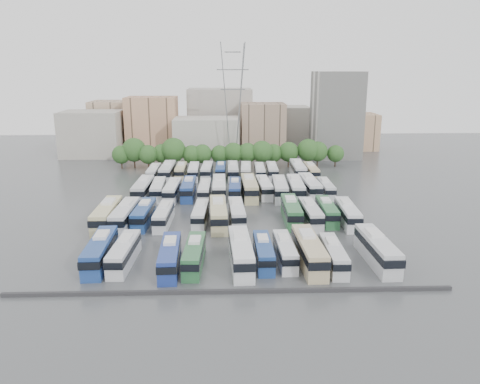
{
  "coord_description": "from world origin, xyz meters",
  "views": [
    {
      "loc": [
        -0.44,
        -85.94,
        27.24
      ],
      "look_at": [
        2.55,
        4.52,
        3.0
      ],
      "focal_mm": 35.0,
      "sensor_mm": 36.0,
      "label": 1
    }
  ],
  "objects_px": {
    "bus_r1_s3": "(164,215)",
    "bus_r2_s1": "(143,189)",
    "bus_r1_s5": "(201,214)",
    "bus_r2_s5": "(205,190)",
    "bus_r3_s8": "(246,171)",
    "bus_r2_s7": "(235,189)",
    "bus_r3_s13": "(311,171)",
    "bus_r2_s10": "(280,188)",
    "bus_r1_s7": "(237,213)",
    "bus_r3_s4": "(194,171)",
    "bus_r3_s12": "(298,170)",
    "bus_r0_s10": "(309,250)",
    "bus_r2_s3": "(172,190)",
    "bus_r1_s2": "(144,214)",
    "bus_r2_s6": "(219,187)",
    "bus_r0_s8": "(263,252)",
    "bus_r3_s3": "(181,171)",
    "bus_r2_s4": "(189,188)",
    "bus_r2_s9": "(264,187)",
    "bus_r3_s10": "(272,171)",
    "bus_r2_s12": "(310,186)",
    "bus_r1_s6": "(218,213)",
    "bus_r1_s10": "(291,211)",
    "bus_r1_s12": "(327,211)",
    "bus_r0_s4": "(170,256)",
    "bus_r0_s13": "(377,249)",
    "bus_r3_s2": "(167,171)",
    "bus_r3_s6": "(221,170)",
    "bus_r1_s1": "(125,215)",
    "bus_r1_s11": "(310,213)",
    "electricity_pylon": "(233,98)",
    "bus_r3_s1": "(154,172)",
    "bus_r0_s1": "(100,251)",
    "bus_r2_s11": "(296,188)",
    "bus_r3_s7": "(233,171)",
    "bus_r0_s9": "(285,251)",
    "bus_r0_s5": "(194,254)",
    "bus_r3_s9": "(260,171)",
    "bus_r0_s2": "(124,252)",
    "bus_r0_s11": "(333,255)",
    "bus_r1_s0": "(107,215)"
  },
  "relations": [
    {
      "from": "bus_r3_s9",
      "to": "bus_r3_s12",
      "type": "distance_m",
      "value": 9.76
    },
    {
      "from": "bus_r3_s12",
      "to": "bus_r3_s8",
      "type": "bearing_deg",
      "value": -179.29
    },
    {
      "from": "bus_r0_s11",
      "to": "bus_r3_s9",
      "type": "xyz_separation_m",
      "value": [
        -6.35,
        54.79,
        -0.01
      ]
    },
    {
      "from": "bus_r1_s3",
      "to": "bus_r3_s7",
      "type": "relative_size",
      "value": 0.93
    },
    {
      "from": "bus_r1_s5",
      "to": "bus_r2_s10",
      "type": "distance_m",
      "value": 23.13
    },
    {
      "from": "bus_r3_s1",
      "to": "bus_r3_s7",
      "type": "xyz_separation_m",
      "value": [
        19.85,
        0.62,
        0.16
      ]
    },
    {
      "from": "bus_r3_s4",
      "to": "bus_r2_s11",
      "type": "bearing_deg",
      "value": -39.56
    },
    {
      "from": "bus_r0_s4",
      "to": "bus_r3_s3",
      "type": "distance_m",
      "value": 56.16
    },
    {
      "from": "bus_r1_s2",
      "to": "bus_r3_s8",
      "type": "bearing_deg",
      "value": 62.57
    },
    {
      "from": "bus_r1_s1",
      "to": "bus_r1_s5",
      "type": "height_order",
      "value": "bus_r1_s1"
    },
    {
      "from": "bus_r2_s7",
      "to": "bus_r3_s12",
      "type": "bearing_deg",
      "value": 49.06
    },
    {
      "from": "bus_r3_s2",
      "to": "bus_r3_s6",
      "type": "relative_size",
      "value": 1.17
    },
    {
      "from": "bus_r1_s7",
      "to": "bus_r3_s4",
      "type": "distance_m",
      "value": 36.76
    },
    {
      "from": "bus_r0_s2",
      "to": "bus_r2_s4",
      "type": "bearing_deg",
      "value": 81.73
    },
    {
      "from": "bus_r0_s11",
      "to": "bus_r1_s11",
      "type": "relative_size",
      "value": 0.93
    },
    {
      "from": "bus_r1_s6",
      "to": "bus_r2_s10",
      "type": "height_order",
      "value": "bus_r1_s6"
    },
    {
      "from": "electricity_pylon",
      "to": "bus_r3_s1",
      "type": "bearing_deg",
      "value": -134.08
    },
    {
      "from": "bus_r0_s1",
      "to": "bus_r3_s3",
      "type": "bearing_deg",
      "value": 80.98
    },
    {
      "from": "bus_r2_s4",
      "to": "bus_r3_s8",
      "type": "height_order",
      "value": "bus_r2_s4"
    },
    {
      "from": "bus_r3_s9",
      "to": "bus_r2_s11",
      "type": "bearing_deg",
      "value": -69.18
    },
    {
      "from": "bus_r1_s11",
      "to": "bus_r0_s13",
      "type": "bearing_deg",
      "value": -71.44
    },
    {
      "from": "bus_r2_s1",
      "to": "bus_r3_s8",
      "type": "height_order",
      "value": "bus_r2_s1"
    },
    {
      "from": "bus_r0_s10",
      "to": "bus_r2_s7",
      "type": "height_order",
      "value": "bus_r0_s10"
    },
    {
      "from": "bus_r0_s10",
      "to": "bus_r2_s3",
      "type": "relative_size",
      "value": 1.13
    },
    {
      "from": "bus_r2_s6",
      "to": "bus_r3_s3",
      "type": "xyz_separation_m",
      "value": [
        -9.9,
        18.51,
        -0.3
      ]
    },
    {
      "from": "bus_r2_s6",
      "to": "bus_r2_s10",
      "type": "height_order",
      "value": "bus_r2_s10"
    },
    {
      "from": "bus_r2_s9",
      "to": "bus_r3_s10",
      "type": "distance_m",
      "value": 17.57
    },
    {
      "from": "bus_r0_s1",
      "to": "bus_r2_s11",
      "type": "distance_m",
      "value": 47.93
    },
    {
      "from": "bus_r1_s10",
      "to": "bus_r2_s5",
      "type": "relative_size",
      "value": 1.16
    },
    {
      "from": "bus_r0_s13",
      "to": "bus_r1_s12",
      "type": "xyz_separation_m",
      "value": [
        -3.1,
        19.25,
        -0.25
      ]
    },
    {
      "from": "bus_r1_s2",
      "to": "bus_r2_s6",
      "type": "distance_m",
      "value": 22.31
    },
    {
      "from": "bus_r0_s9",
      "to": "bus_r2_s1",
      "type": "distance_m",
      "value": 43.68
    },
    {
      "from": "bus_r2_s3",
      "to": "bus_r2_s12",
      "type": "xyz_separation_m",
      "value": [
        29.79,
        1.7,
        0.2
      ]
    },
    {
      "from": "bus_r1_s10",
      "to": "bus_r2_s7",
      "type": "distance_m",
      "value": 19.73
    },
    {
      "from": "bus_r3_s9",
      "to": "bus_r0_s2",
      "type": "bearing_deg",
      "value": -112.09
    },
    {
      "from": "bus_r0_s9",
      "to": "bus_r1_s10",
      "type": "relative_size",
      "value": 0.84
    },
    {
      "from": "bus_r0_s8",
      "to": "bus_r2_s1",
      "type": "height_order",
      "value": "bus_r2_s1"
    },
    {
      "from": "electricity_pylon",
      "to": "bus_r3_s3",
      "type": "relative_size",
      "value": 3.07
    },
    {
      "from": "bus_r0_s5",
      "to": "bus_r1_s12",
      "type": "bearing_deg",
      "value": 42.64
    },
    {
      "from": "bus_r1_s0",
      "to": "bus_r2_s9",
      "type": "height_order",
      "value": "bus_r1_s0"
    },
    {
      "from": "bus_r2_s7",
      "to": "bus_r3_s13",
      "type": "distance_m",
      "value": 26.11
    },
    {
      "from": "bus_r0_s8",
      "to": "bus_r3_s13",
      "type": "distance_m",
      "value": 55.2
    },
    {
      "from": "bus_r1_s3",
      "to": "bus_r2_s1",
      "type": "xyz_separation_m",
      "value": [
        -6.6,
        18.02,
        0.32
      ]
    },
    {
      "from": "bus_r2_s7",
      "to": "bus_r2_s10",
      "type": "bearing_deg",
      "value": -4.1
    },
    {
      "from": "bus_r1_s5",
      "to": "bus_r2_s5",
      "type": "bearing_deg",
      "value": 92.45
    },
    {
      "from": "bus_r3_s4",
      "to": "bus_r2_s12",
      "type": "bearing_deg",
      "value": -33.95
    },
    {
      "from": "bus_r1_s12",
      "to": "bus_r2_s5",
      "type": "distance_m",
      "value": 28.11
    },
    {
      "from": "bus_r0_s4",
      "to": "bus_r0_s13",
      "type": "distance_m",
      "value": 29.48
    },
    {
      "from": "bus_r3_s6",
      "to": "bus_r3_s7",
      "type": "distance_m",
      "value": 3.29
    },
    {
      "from": "bus_r0_s4",
      "to": "bus_r3_s8",
      "type": "distance_m",
      "value": 56.52
    }
  ]
}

